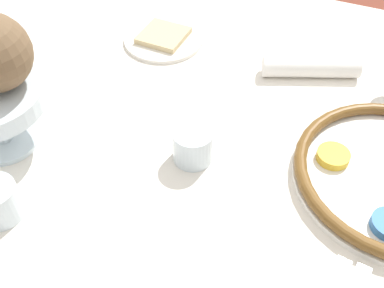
{
  "coord_description": "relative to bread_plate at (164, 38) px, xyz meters",
  "views": [
    {
      "loc": [
        -0.12,
        0.53,
        1.3
      ],
      "look_at": [
        0.07,
        0.09,
        0.79
      ],
      "focal_mm": 42.0,
      "sensor_mm": 36.0,
      "label": 1
    }
  ],
  "objects": [
    {
      "name": "dining_table",
      "position": [
        -0.26,
        0.2,
        -0.38
      ],
      "size": [
        1.42,
        1.04,
        0.75
      ],
      "color": "silver",
      "rests_on": "ground_plane"
    },
    {
      "name": "cup_far",
      "position": [
        -0.19,
        0.28,
        0.02
      ],
      "size": [
        0.07,
        0.07,
        0.06
      ],
      "color": "silver",
      "rests_on": "dining_table"
    },
    {
      "name": "bread_plate",
      "position": [
        0.0,
        0.0,
        0.0
      ],
      "size": [
        0.17,
        0.17,
        0.02
      ],
      "color": "silver",
      "rests_on": "dining_table"
    },
    {
      "name": "napkin_roll",
      "position": [
        -0.32,
        -0.01,
        0.01
      ],
      "size": [
        0.19,
        0.11,
        0.04
      ],
      "color": "white",
      "rests_on": "dining_table"
    }
  ]
}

